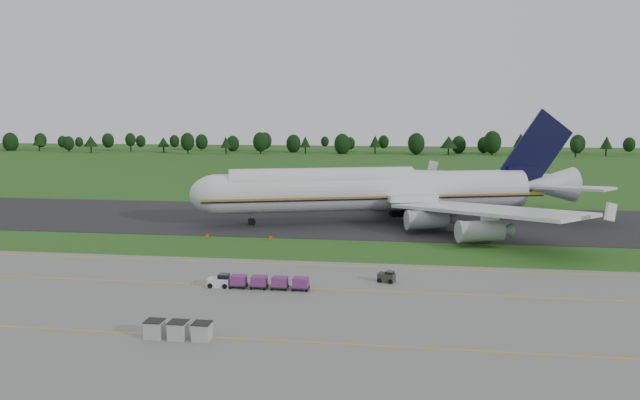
# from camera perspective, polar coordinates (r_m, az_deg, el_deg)

# --- Properties ---
(ground) EXTENTS (600.00, 600.00, 0.00)m
(ground) POSITION_cam_1_polar(r_m,az_deg,el_deg) (100.16, -1.79, -4.52)
(ground) COLOR #255118
(ground) RESTS_ON ground
(apron) EXTENTS (300.00, 52.00, 0.06)m
(apron) POSITION_cam_1_polar(r_m,az_deg,el_deg) (68.11, -6.74, -10.69)
(apron) COLOR slate
(apron) RESTS_ON ground
(taxiway) EXTENTS (300.00, 40.00, 0.08)m
(taxiway) POSITION_cam_1_polar(r_m,az_deg,el_deg) (127.30, 0.35, -1.77)
(taxiway) COLOR black
(taxiway) RESTS_ON ground
(apron_markings) EXTENTS (300.00, 30.20, 0.01)m
(apron_markings) POSITION_cam_1_polar(r_m,az_deg,el_deg) (74.57, -5.36, -8.96)
(apron_markings) COLOR #E4A20D
(apron_markings) RESTS_ON apron
(tree_line) EXTENTS (525.52, 23.70, 11.65)m
(tree_line) POSITION_cam_1_polar(r_m,az_deg,el_deg) (318.76, 4.14, 5.27)
(tree_line) COLOR black
(tree_line) RESTS_ON ground
(aircraft) EXTENTS (79.37, 74.33, 22.39)m
(aircraft) POSITION_cam_1_polar(r_m,az_deg,el_deg) (124.64, 5.69, 0.94)
(aircraft) COLOR silver
(aircraft) RESTS_ON ground
(baggage_train) EXTENTS (12.82, 1.64, 1.58)m
(baggage_train) POSITION_cam_1_polar(r_m,az_deg,el_deg) (78.52, -5.81, -7.46)
(baggage_train) COLOR silver
(baggage_train) RESTS_ON apron
(utility_cart) EXTENTS (2.39, 1.82, 1.16)m
(utility_cart) POSITION_cam_1_polar(r_m,az_deg,el_deg) (81.45, 6.10, -7.08)
(utility_cart) COLOR #2D3122
(utility_cart) RESTS_ON apron
(uld_row) EXTENTS (6.56, 1.76, 1.73)m
(uld_row) POSITION_cam_1_polar(r_m,az_deg,el_deg) (63.14, -12.83, -11.52)
(uld_row) COLOR #A5A5A5
(uld_row) RESTS_ON apron
(edge_markers) EXTENTS (11.83, 0.30, 0.60)m
(edge_markers) POSITION_cam_1_polar(r_m,az_deg,el_deg) (109.05, -7.44, -3.39)
(edge_markers) COLOR #FF5008
(edge_markers) RESTS_ON ground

